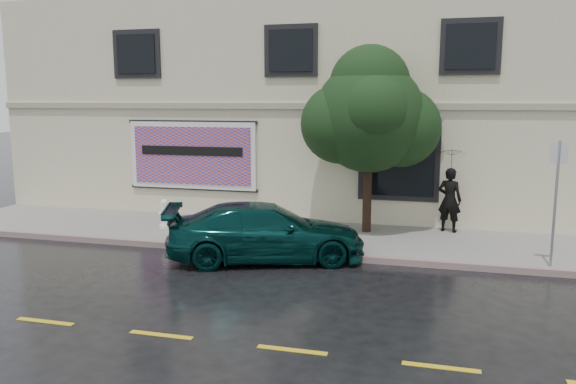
% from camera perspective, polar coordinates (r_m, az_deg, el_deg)
% --- Properties ---
extents(ground, '(90.00, 90.00, 0.00)m').
position_cam_1_polar(ground, '(12.64, -5.39, -8.10)').
color(ground, black).
rests_on(ground, ground).
extents(sidewalk, '(20.00, 3.50, 0.15)m').
position_cam_1_polar(sidewalk, '(15.60, -1.29, -4.40)').
color(sidewalk, '#9C9A93').
rests_on(sidewalk, ground).
extents(curb, '(20.00, 0.18, 0.16)m').
position_cam_1_polar(curb, '(13.98, -3.28, -6.04)').
color(curb, gray).
rests_on(curb, ground).
extents(road_marking, '(19.00, 0.12, 0.01)m').
position_cam_1_polar(road_marking, '(9.64, -12.76, -13.97)').
color(road_marking, gold).
rests_on(road_marking, ground).
extents(building, '(20.00, 8.12, 7.00)m').
position_cam_1_polar(building, '(20.74, 3.11, 8.56)').
color(building, beige).
rests_on(building, ground).
extents(billboard, '(4.30, 0.16, 2.20)m').
position_cam_1_polar(billboard, '(17.92, -9.72, 3.68)').
color(billboard, white).
rests_on(billboard, ground).
extents(car, '(5.08, 3.47, 1.36)m').
position_cam_1_polar(car, '(13.36, -2.29, -4.08)').
color(car, '#083231').
rests_on(car, ground).
extents(pedestrian, '(0.76, 0.61, 1.79)m').
position_cam_1_polar(pedestrian, '(16.15, 16.09, -0.77)').
color(pedestrian, black).
rests_on(pedestrian, sidewalk).
extents(umbrella, '(1.13, 1.13, 0.65)m').
position_cam_1_polar(umbrella, '(15.99, 16.29, 3.55)').
color(umbrella, black).
rests_on(umbrella, pedestrian).
extents(street_tree, '(3.00, 3.00, 4.67)m').
position_cam_1_polar(street_tree, '(15.44, 8.23, 7.51)').
color(street_tree, black).
rests_on(street_tree, sidewalk).
extents(fire_hydrant, '(0.34, 0.32, 0.84)m').
position_cam_1_polar(fire_hydrant, '(16.44, -12.40, -2.18)').
color(fire_hydrant, white).
rests_on(fire_hydrant, sidewalk).
extents(sign_pole, '(0.34, 0.06, 2.78)m').
position_cam_1_polar(sign_pole, '(13.41, 25.58, -0.07)').
color(sign_pole, '#9EA1A7').
rests_on(sign_pole, sidewalk).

